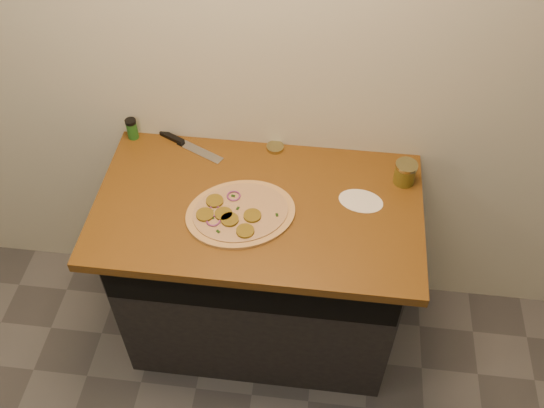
# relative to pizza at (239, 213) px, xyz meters

# --- Properties ---
(cabinet) EXTENTS (1.10, 0.60, 0.86)m
(cabinet) POSITION_rel_pizza_xyz_m (0.06, 0.09, -0.48)
(cabinet) COLOR black
(cabinet) RESTS_ON ground
(countertop) EXTENTS (1.20, 0.70, 0.04)m
(countertop) POSITION_rel_pizza_xyz_m (0.06, 0.06, -0.03)
(countertop) COLOR brown
(countertop) RESTS_ON cabinet
(pizza) EXTENTS (0.50, 0.50, 0.03)m
(pizza) POSITION_rel_pizza_xyz_m (0.00, 0.00, 0.00)
(pizza) COLOR tan
(pizza) RESTS_ON countertop
(chefs_knife) EXTENTS (0.28, 0.16, 0.02)m
(chefs_knife) POSITION_rel_pizza_xyz_m (-0.27, 0.34, -0.00)
(chefs_knife) COLOR #B7BAC1
(chefs_knife) RESTS_ON countertop
(mason_jar_lid) EXTENTS (0.08, 0.08, 0.01)m
(mason_jar_lid) POSITION_rel_pizza_xyz_m (0.09, 0.36, -0.00)
(mason_jar_lid) COLOR #9A9059
(mason_jar_lid) RESTS_ON countertop
(salsa_jar) EXTENTS (0.08, 0.08, 0.09)m
(salsa_jar) POSITION_rel_pizza_xyz_m (0.59, 0.24, 0.04)
(salsa_jar) COLOR maroon
(salsa_jar) RESTS_ON countertop
(spice_shaker) EXTENTS (0.04, 0.04, 0.09)m
(spice_shaker) POSITION_rel_pizza_xyz_m (-0.49, 0.36, 0.04)
(spice_shaker) COLOR #1E5A1C
(spice_shaker) RESTS_ON countertop
(flour_spill) EXTENTS (0.19, 0.19, 0.00)m
(flour_spill) POSITION_rel_pizza_xyz_m (0.43, 0.12, -0.01)
(flour_spill) COLOR silver
(flour_spill) RESTS_ON countertop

